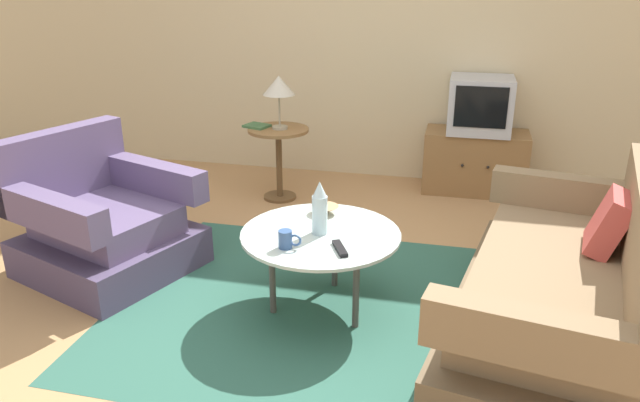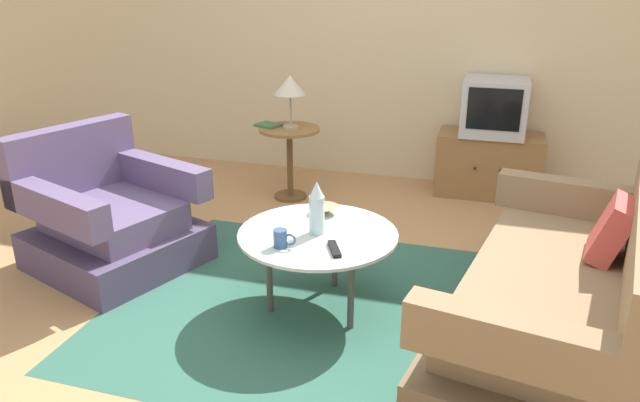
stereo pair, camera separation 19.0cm
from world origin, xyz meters
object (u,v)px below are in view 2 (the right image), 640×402
at_px(side_table, 290,148).
at_px(tv_stand, 488,165).
at_px(book, 268,125).
at_px(couch, 561,300).
at_px(television, 494,107).
at_px(tv_remote_dark, 334,249).
at_px(coffee_table, 318,238).
at_px(table_lamp, 290,86).
at_px(vase, 317,209).
at_px(bowl, 325,210).
at_px(mug, 281,238).
at_px(armchair, 109,220).

distance_m(side_table, tv_stand, 1.68).
xyz_separation_m(tv_stand, book, (-1.76, -0.55, 0.35)).
height_order(couch, television, television).
bearing_deg(tv_remote_dark, coffee_table, 11.25).
relative_size(side_table, table_lamp, 1.42).
relative_size(television, vase, 1.71).
bearing_deg(table_lamp, tv_remote_dark, -64.45).
xyz_separation_m(coffee_table, tv_stand, (0.84, 2.18, -0.17)).
relative_size(tv_stand, vase, 2.86).
relative_size(bowl, tv_remote_dark, 0.92).
distance_m(bowl, tv_remote_dark, 0.50).
bearing_deg(couch, table_lamp, 60.46).
height_order(mug, tv_remote_dark, mug).
height_order(armchair, bowl, armchair).
bearing_deg(book, vase, -42.56).
distance_m(television, mug, 2.60).
bearing_deg(television, vase, -111.02).
bearing_deg(armchair, mug, 93.30).
relative_size(side_table, television, 1.18).
xyz_separation_m(armchair, book, (0.54, 1.46, 0.32)).
height_order(vase, bowl, vase).
height_order(coffee_table, tv_remote_dark, tv_remote_dark).
xyz_separation_m(table_lamp, bowl, (0.68, -1.35, -0.45)).
xyz_separation_m(coffee_table, table_lamp, (-0.72, 1.62, 0.51)).
height_order(armchair, tv_stand, armchair).
bearing_deg(mug, tv_stand, 68.19).
xyz_separation_m(coffee_table, tv_remote_dark, (0.15, -0.19, 0.05)).
height_order(coffee_table, book, book).
bearing_deg(tv_stand, bowl, -114.73).
bearing_deg(tv_stand, coffee_table, -111.01).
distance_m(armchair, side_table, 1.63).
bearing_deg(television, mug, -111.84).
xyz_separation_m(vase, mug, (-0.12, -0.22, -0.09)).
bearing_deg(couch, armchair, 96.02).
bearing_deg(coffee_table, mug, -118.95).
distance_m(coffee_table, mug, 0.27).
bearing_deg(vase, couch, -1.54).
bearing_deg(side_table, television, 19.22).
bearing_deg(tv_stand, table_lamp, -160.39).
distance_m(tv_stand, television, 0.49).
distance_m(couch, book, 2.77).
bearing_deg(armchair, tv_stand, 151.15).
height_order(coffee_table, television, television).
relative_size(couch, tv_stand, 2.33).
xyz_separation_m(television, book, (-1.76, -0.55, -0.15)).
height_order(side_table, tv_remote_dark, side_table).
bearing_deg(tv_remote_dark, vase, 13.40).
bearing_deg(tv_remote_dark, side_table, -0.06).
bearing_deg(couch, mug, 108.13).
relative_size(armchair, coffee_table, 1.34).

